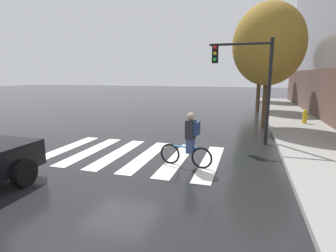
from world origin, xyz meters
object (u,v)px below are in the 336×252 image
object	(u,v)px
fire_hydrant	(305,116)
street_tree_far	(260,59)
traffic_light_near	(248,73)
street_tree_mid	(261,54)
cyclist	(189,140)
street_tree_near	(268,45)

from	to	relation	value
fire_hydrant	street_tree_far	distance (m)	14.48
traffic_light_near	street_tree_far	bearing A→B (deg)	87.09
traffic_light_near	street_tree_mid	distance (m)	10.97
cyclist	traffic_light_near	distance (m)	4.40
traffic_light_near	street_tree_near	distance (m)	4.00
traffic_light_near	street_tree_mid	size ratio (longest dim) A/B	0.64
fire_hydrant	street_tree_mid	distance (m)	7.43
cyclist	street_tree_mid	world-z (taller)	street_tree_mid
fire_hydrant	street_tree_near	xyz separation A→B (m)	(-2.24, -1.33, 3.78)
fire_hydrant	street_tree_mid	xyz separation A→B (m)	(-2.32, 5.89, 3.90)
fire_hydrant	traffic_light_near	bearing A→B (deg)	-122.40
cyclist	street_tree_near	xyz separation A→B (m)	(2.46, 7.19, 3.47)
street_tree_near	street_tree_far	world-z (taller)	street_tree_far
cyclist	street_tree_mid	xyz separation A→B (m)	(2.38, 14.41, 3.58)
cyclist	fire_hydrant	distance (m)	9.74
fire_hydrant	street_tree_far	world-z (taller)	street_tree_far
traffic_light_near	street_tree_near	bearing A→B (deg)	76.12
street_tree_near	street_tree_mid	distance (m)	7.22
fire_hydrant	street_tree_far	size ratio (longest dim) A/B	0.12
street_tree_near	street_tree_mid	size ratio (longest dim) A/B	0.97
street_tree_mid	street_tree_near	bearing A→B (deg)	-89.36
traffic_light_near	fire_hydrant	distance (m)	6.30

